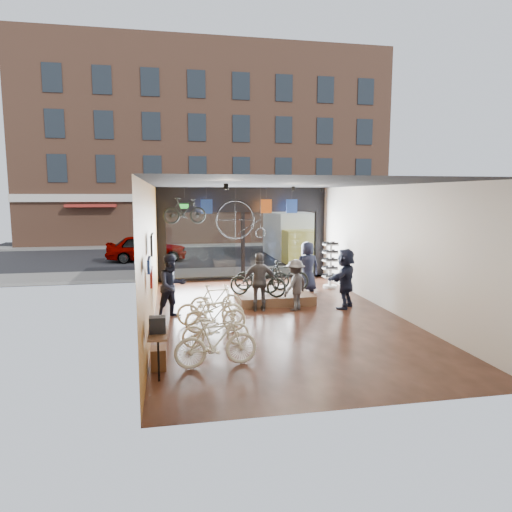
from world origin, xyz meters
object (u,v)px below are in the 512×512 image
object	(u,v)px
display_platform	(273,297)
customer_1	(172,286)
customer_4	(307,267)
hung_bike	(185,211)
floor_bike_1	(216,342)
floor_bike_3	(215,315)
floor_bike_2	(216,329)
customer_5	(345,278)
penny_farthing	(243,221)
customer_3	(295,285)
floor_bike_4	(210,308)
floor_bike_5	(216,300)
sunglasses_rack	(330,265)
customer_2	(260,282)
street_car	(147,248)
display_bike_mid	(285,277)
display_bike_left	(258,281)
display_bike_right	(262,276)
box_truck	(294,237)

from	to	relation	value
display_platform	customer_1	bearing A→B (deg)	-157.12
customer_4	hung_bike	xyz separation A→B (m)	(-4.34, 1.14, 2.01)
floor_bike_1	floor_bike_3	size ratio (longest dim) A/B	1.10
floor_bike_2	customer_5	bearing A→B (deg)	-58.71
penny_farthing	hung_bike	size ratio (longest dim) A/B	1.19
customer_1	customer_3	world-z (taller)	customer_1
floor_bike_1	display_platform	bearing A→B (deg)	-30.68
floor_bike_4	floor_bike_5	world-z (taller)	floor_bike_4
floor_bike_4	customer_1	world-z (taller)	customer_1
floor_bike_3	customer_4	world-z (taller)	customer_4
display_platform	sunglasses_rack	xyz separation A→B (m)	(2.62, 1.82, 0.73)
customer_2	floor_bike_3	bearing A→B (deg)	57.43
floor_bike_5	display_platform	distance (m)	2.48
floor_bike_1	customer_3	xyz separation A→B (m)	(2.84, 4.17, 0.26)
street_car	floor_bike_1	size ratio (longest dim) A/B	2.40
street_car	floor_bike_5	xyz separation A→B (m)	(2.49, -11.66, -0.25)
floor_bike_2	customer_5	world-z (taller)	customer_5
display_bike_mid	sunglasses_rack	distance (m)	2.92
display_bike_left	penny_farthing	xyz separation A→B (m)	(0.10, 3.45, 1.71)
display_bike_right	penny_farthing	size ratio (longest dim) A/B	0.99
display_bike_mid	display_bike_right	world-z (taller)	display_bike_mid
floor_bike_2	sunglasses_rack	xyz separation A→B (m)	(4.95, 5.97, 0.47)
box_truck	customer_2	size ratio (longest dim) A/B	3.61
box_truck	floor_bike_2	size ratio (longest dim) A/B	4.10
display_bike_left	customer_5	size ratio (longest dim) A/B	1.00
display_bike_right	sunglasses_rack	distance (m)	3.22
customer_5	customer_1	bearing A→B (deg)	-47.00
hung_bike	display_bike_left	bearing A→B (deg)	-152.50
street_car	floor_bike_5	distance (m)	11.92
box_truck	display_bike_right	bearing A→B (deg)	-112.14
customer_2	penny_farthing	xyz separation A→B (m)	(0.17, 4.12, 1.61)
display_bike_left	display_platform	bearing A→B (deg)	-26.28
floor_bike_1	display_platform	size ratio (longest dim) A/B	0.72
display_bike_right	floor_bike_3	bearing A→B (deg)	160.88
street_car	customer_1	size ratio (longest dim) A/B	2.26
customer_1	customer_4	xyz separation A→B (m)	(4.88, 2.74, -0.00)
street_car	customer_3	xyz separation A→B (m)	(4.94, -11.52, 0.07)
customer_4	customer_5	xyz separation A→B (m)	(0.43, -2.58, 0.02)
display_bike_right	customer_1	bearing A→B (deg)	131.08
display_bike_mid	customer_3	distance (m)	1.17
floor_bike_1	floor_bike_5	xyz separation A→B (m)	(0.40, 4.03, -0.06)
customer_5	hung_bike	size ratio (longest dim) A/B	1.18
display_bike_mid	customer_3	world-z (taller)	customer_3
street_car	customer_5	size ratio (longest dim) A/B	2.23
customer_1	customer_2	size ratio (longest dim) A/B	1.03
display_bike_mid	hung_bike	bearing A→B (deg)	41.50
customer_1	sunglasses_rack	size ratio (longest dim) A/B	1.04
floor_bike_5	customer_5	world-z (taller)	customer_5
customer_4	floor_bike_2	bearing A→B (deg)	49.63
street_car	customer_2	xyz separation A→B (m)	(3.86, -11.39, 0.18)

